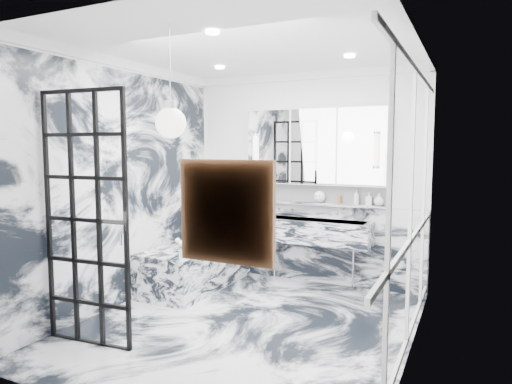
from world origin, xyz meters
The scene contains 25 objects.
floor centered at (0.00, 0.00, 0.00)m, with size 3.60×3.60×0.00m, color silver.
ceiling centered at (0.00, 0.00, 2.80)m, with size 3.60×3.60×0.00m, color white.
wall_back centered at (0.00, 1.80, 1.40)m, with size 3.60×3.60×0.00m, color white.
wall_front centered at (0.00, -1.80, 1.40)m, with size 3.60×3.60×0.00m, color white.
wall_left centered at (-1.60, 0.00, 1.40)m, with size 3.60×3.60×0.00m, color white.
wall_right centered at (1.60, 0.00, 1.40)m, with size 3.60×3.60×0.00m, color white.
marble_clad_back centered at (0.00, 1.78, 0.53)m, with size 3.18×0.05×1.05m, color silver.
marble_clad_left centered at (-1.59, 0.00, 1.34)m, with size 0.02×3.56×2.68m, color silver.
panel_molding centered at (1.58, 0.00, 1.30)m, with size 0.03×3.40×2.30m, color white.
soap_bottle_a centered at (0.72, 1.71, 1.18)m, with size 0.07×0.07×0.19m, color #8C5919.
soap_bottle_b centered at (0.88, 1.71, 1.17)m, with size 0.07×0.07×0.16m, color #4C4C51.
soap_bottle_c centered at (1.00, 1.71, 1.17)m, with size 0.12×0.12×0.15m, color silver.
face_pot centered at (0.23, 1.71, 1.17)m, with size 0.15×0.15×0.15m, color white.
amber_bottle centered at (0.50, 1.71, 1.14)m, with size 0.04×0.04×0.10m, color #8C5919.
flower_vase centered at (-0.88, 0.17, 0.61)m, with size 0.08×0.08×0.12m, color silver.
crittall_door centered at (-1.10, -1.02, 1.15)m, with size 0.88×0.04×2.31m, color black, non-canonical shape.
artwork centered at (0.78, -1.76, 1.44)m, with size 0.50×0.05×0.50m, color #C44314.
pendant_light centered at (-0.08, -1.10, 2.00)m, with size 0.24×0.24×0.24m, color white.
trough_sink centered at (0.15, 1.55, 0.73)m, with size 1.60×0.45×0.30m, color silver.
ledge centered at (0.15, 1.72, 1.07)m, with size 1.90×0.14×0.04m, color silver.
subway_tile centered at (0.15, 1.78, 1.21)m, with size 1.90×0.03×0.23m, color white.
mirror_cabinet centered at (0.15, 1.73, 1.82)m, with size 1.90×0.16×1.00m, color white.
sconce_left centered at (-0.67, 1.63, 1.78)m, with size 0.07×0.07×0.40m, color white.
sconce_right centered at (0.97, 1.63, 1.78)m, with size 0.07×0.07×0.40m, color white.
bathtub centered at (-1.18, 0.90, 0.28)m, with size 0.75×1.65×0.55m, color silver.
Camera 1 is at (2.05, -4.03, 1.80)m, focal length 32.00 mm.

